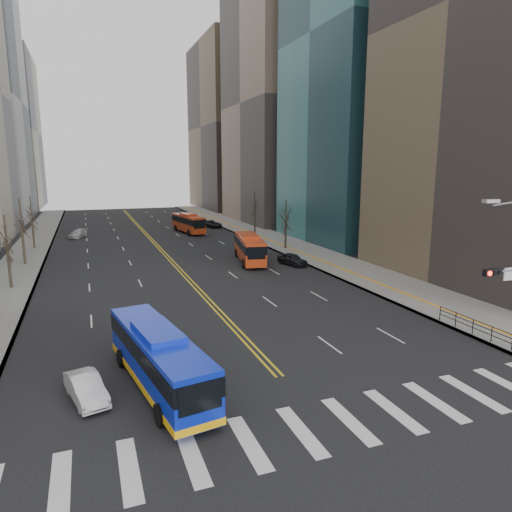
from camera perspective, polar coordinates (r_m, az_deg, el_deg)
ground at (r=21.32m, az=8.71°, el=-20.23°), size 220.00×220.00×0.00m
sidewalk_right at (r=67.25m, az=3.13°, el=1.74°), size 7.00×130.00×0.15m
sidewalk_left at (r=62.19m, az=-26.95°, el=-0.24°), size 5.00×130.00×0.15m
crosswalk at (r=21.31m, az=8.71°, el=-20.21°), size 26.70×4.00×0.01m
centerline at (r=72.21m, az=-13.00°, el=2.07°), size 0.55×100.00×0.01m
office_towers at (r=85.76m, az=-14.93°, el=19.43°), size 83.00×134.00×58.00m
pedestrian_railing at (r=33.58m, az=25.49°, el=-7.71°), size 0.06×6.06×1.02m
street_trees at (r=50.74m, az=-18.17°, el=3.60°), size 35.20×47.20×7.60m
blue_bus at (r=23.98m, az=-12.06°, el=-12.21°), size 3.98×10.89×3.14m
red_bus_near at (r=53.41m, az=-0.84°, el=1.19°), size 4.25×10.41×3.25m
red_bus_far at (r=77.94m, az=-8.46°, el=4.23°), size 3.74×10.41×3.26m
car_white at (r=24.15m, az=-20.47°, el=-15.21°), size 2.19×3.94×1.23m
car_dark_mid at (r=51.92m, az=4.57°, el=-0.40°), size 2.64×4.29×1.36m
car_silver at (r=76.87m, az=-21.37°, el=2.59°), size 3.28×4.68×1.26m
car_dark_far at (r=84.32m, az=-5.49°, el=4.01°), size 3.09×4.97×1.28m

